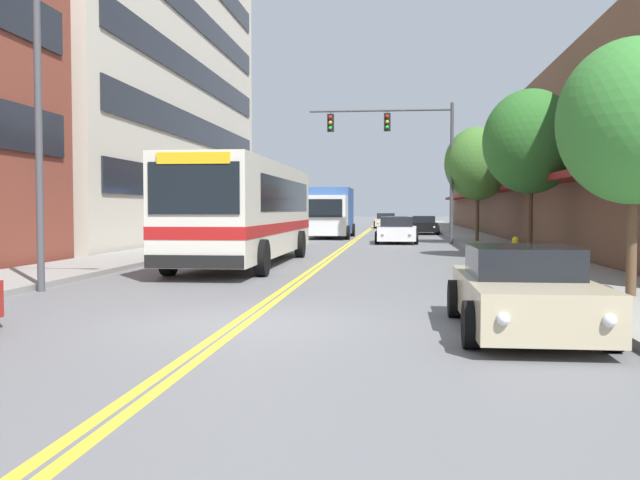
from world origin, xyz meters
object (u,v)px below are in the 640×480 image
object	(u,v)px
city_bus	(248,208)
box_truck	(331,212)
street_tree_right_near	(634,122)
street_tree_right_mid	(531,142)
car_slate_blue_moving_second	(397,224)
car_champagne_moving_third	(386,221)
car_navy_parked_left_near	(262,233)
traffic_signal_mast	(404,143)
car_black_parked_right_mid	(424,225)
street_lamp_left_near	(57,93)
car_white_moving_lead	(397,231)
fire_hydrant	(515,251)
car_beige_parked_right_foreground	(523,292)
street_tree_right_far	(478,163)

from	to	relation	value
city_bus	box_truck	xyz separation A→B (m)	(0.72, 21.28, -0.23)
street_tree_right_near	street_tree_right_mid	size ratio (longest dim) A/B	0.82
car_slate_blue_moving_second	car_champagne_moving_third	bearing A→B (deg)	95.34
car_navy_parked_left_near	traffic_signal_mast	world-z (taller)	traffic_signal_mast
car_slate_blue_moving_second	box_truck	xyz separation A→B (m)	(-4.09, -11.97, 1.02)
car_black_parked_right_mid	street_lamp_left_near	distance (m)	38.23
car_navy_parked_left_near	car_white_moving_lead	xyz separation A→B (m)	(6.72, 2.64, 0.05)
car_navy_parked_left_near	car_white_moving_lead	bearing A→B (deg)	21.42
box_truck	fire_hydrant	size ratio (longest dim) A/B	8.35
car_navy_parked_left_near	car_beige_parked_right_foreground	xyz separation A→B (m)	(8.63, -24.50, -0.01)
car_beige_parked_right_foreground	traffic_signal_mast	bearing A→B (deg)	93.36
car_navy_parked_left_near	car_white_moving_lead	world-z (taller)	car_white_moving_lead
car_beige_parked_right_foreground	street_lamp_left_near	bearing A→B (deg)	156.08
street_lamp_left_near	street_tree_right_far	bearing A→B (deg)	63.52
car_slate_blue_moving_second	traffic_signal_mast	bearing A→B (deg)	-88.86
car_slate_blue_moving_second	street_lamp_left_near	xyz separation A→B (m)	(-7.26, -41.44, 3.73)
car_beige_parked_right_foreground	fire_hydrant	xyz separation A→B (m)	(1.64, 10.96, -0.03)
box_truck	street_tree_right_near	world-z (taller)	street_tree_right_near
car_white_moving_lead	street_tree_right_near	bearing A→B (deg)	-79.12
traffic_signal_mast	street_tree_right_mid	world-z (taller)	traffic_signal_mast
car_beige_parked_right_foreground	street_tree_right_near	xyz separation A→B (m)	(2.63, 3.51, 2.88)
box_truck	fire_hydrant	xyz separation A→B (m)	(7.66, -22.59, -1.04)
car_black_parked_right_mid	street_tree_right_mid	xyz separation A→B (m)	(2.91, -25.27, 3.62)
car_navy_parked_left_near	fire_hydrant	xyz separation A→B (m)	(10.26, -13.55, -0.04)
street_tree_right_mid	street_tree_right_far	xyz separation A→B (m)	(-0.63, 11.37, -0.07)
city_bus	car_white_moving_lead	size ratio (longest dim) A/B	2.62
car_white_moving_lead	traffic_signal_mast	distance (m)	4.62
street_tree_right_near	fire_hydrant	size ratio (longest dim) A/B	5.83
box_truck	street_tree_right_near	bearing A→B (deg)	-73.93
car_champagne_moving_third	street_lamp_left_near	distance (m)	53.10
city_bus	traffic_signal_mast	bearing A→B (deg)	69.81
city_bus	box_truck	size ratio (longest dim) A/B	1.74
car_white_moving_lead	car_slate_blue_moving_second	bearing A→B (deg)	90.06
car_white_moving_lead	car_champagne_moving_third	bearing A→B (deg)	92.06
car_slate_blue_moving_second	street_tree_right_mid	world-z (taller)	street_tree_right_mid
box_truck	street_lamp_left_near	world-z (taller)	street_lamp_left_near
city_bus	car_navy_parked_left_near	distance (m)	12.45
car_slate_blue_moving_second	street_tree_right_far	world-z (taller)	street_tree_right_far
street_tree_right_near	fire_hydrant	xyz separation A→B (m)	(-0.99, 7.44, -2.91)
car_black_parked_right_mid	traffic_signal_mast	bearing A→B (deg)	-96.01
car_slate_blue_moving_second	street_tree_right_far	bearing A→B (deg)	-77.13
car_black_parked_right_mid	street_tree_right_near	xyz separation A→B (m)	(2.64, -37.49, 2.86)
car_slate_blue_moving_second	car_champagne_moving_third	xyz separation A→B (m)	(-1.04, 11.17, 0.07)
street_tree_right_mid	car_black_parked_right_mid	bearing A→B (deg)	96.58
city_bus	street_tree_right_mid	xyz separation A→B (m)	(9.65, 3.47, 2.40)
car_white_moving_lead	fire_hydrant	world-z (taller)	car_white_moving_lead
fire_hydrant	car_champagne_moving_third	bearing A→B (deg)	95.76
car_champagne_moving_third	street_tree_right_mid	distance (m)	41.53
fire_hydrant	street_lamp_left_near	bearing A→B (deg)	-147.56
car_beige_parked_right_foreground	car_champagne_moving_third	distance (m)	56.76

